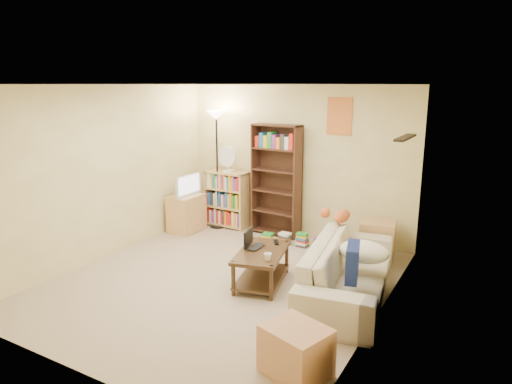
% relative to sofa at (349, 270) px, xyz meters
% --- Properties ---
extents(room, '(4.50, 4.54, 2.52)m').
position_rel_sofa_xyz_m(room, '(-1.55, -0.40, 1.30)').
color(room, tan).
rests_on(room, ground).
extents(sofa, '(2.50, 1.56, 0.65)m').
position_rel_sofa_xyz_m(sofa, '(0.00, 0.00, 0.00)').
color(sofa, beige).
rests_on(sofa, ground).
extents(navy_pillow, '(0.23, 0.45, 0.39)m').
position_rel_sofa_xyz_m(navy_pillow, '(0.18, -0.46, 0.30)').
color(navy_pillow, navy).
rests_on(navy_pillow, sofa).
extents(cream_blanket, '(0.60, 0.43, 0.26)m').
position_rel_sofa_xyz_m(cream_blanket, '(0.15, 0.08, 0.23)').
color(cream_blanket, silver).
rests_on(cream_blanket, sofa).
extents(tabby_cat, '(0.52, 0.24, 0.18)m').
position_rel_sofa_xyz_m(tabby_cat, '(-0.42, 0.80, 0.41)').
color(tabby_cat, '#CE5E2B').
rests_on(tabby_cat, sofa).
extents(coffee_table, '(0.77, 1.10, 0.44)m').
position_rel_sofa_xyz_m(coffee_table, '(-1.07, -0.22, -0.04)').
color(coffee_table, '#3E2717').
rests_on(coffee_table, ground).
extents(laptop, '(0.32, 0.22, 0.02)m').
position_rel_sofa_xyz_m(laptop, '(-1.14, -0.16, 0.13)').
color(laptop, black).
rests_on(laptop, coffee_table).
extents(laptop_screen, '(0.09, 0.33, 0.22)m').
position_rel_sofa_xyz_m(laptop_screen, '(-1.28, -0.19, 0.25)').
color(laptop_screen, white).
rests_on(laptop_screen, laptop).
extents(mug, '(0.12, 0.12, 0.09)m').
position_rel_sofa_xyz_m(mug, '(-0.86, -0.46, 0.16)').
color(mug, white).
rests_on(mug, coffee_table).
extents(tv_remote, '(0.14, 0.18, 0.02)m').
position_rel_sofa_xyz_m(tv_remote, '(-1.04, 0.13, 0.13)').
color(tv_remote, black).
rests_on(tv_remote, coffee_table).
extents(tv_stand, '(0.44, 0.60, 0.64)m').
position_rel_sofa_xyz_m(tv_stand, '(-3.25, 1.03, -0.01)').
color(tv_stand, '#DEBA6C').
rests_on(tv_stand, ground).
extents(television, '(0.65, 0.11, 0.37)m').
position_rel_sofa_xyz_m(television, '(-3.25, 1.03, 0.50)').
color(television, black).
rests_on(television, tv_stand).
extents(tall_bookshelf, '(0.86, 0.34, 1.87)m').
position_rel_sofa_xyz_m(tall_bookshelf, '(-1.82, 1.64, 0.66)').
color(tall_bookshelf, '#3D2117').
rests_on(tall_bookshelf, ground).
extents(short_bookshelf, '(0.79, 0.33, 1.01)m').
position_rel_sofa_xyz_m(short_bookshelf, '(-2.78, 1.61, 0.18)').
color(short_bookshelf, tan).
rests_on(short_bookshelf, ground).
extents(desk_fan, '(0.36, 0.20, 0.46)m').
position_rel_sofa_xyz_m(desk_fan, '(-2.73, 1.56, 0.91)').
color(desk_fan, white).
rests_on(desk_fan, short_bookshelf).
extents(floor_lamp, '(0.35, 0.35, 2.07)m').
position_rel_sofa_xyz_m(floor_lamp, '(-2.91, 1.51, 1.32)').
color(floor_lamp, black).
rests_on(floor_lamp, ground).
extents(side_table, '(0.56, 0.56, 0.56)m').
position_rel_sofa_xyz_m(side_table, '(-0.02, 1.41, -0.05)').
color(side_table, tan).
rests_on(side_table, ground).
extents(end_cabinet, '(0.65, 0.59, 0.45)m').
position_rel_sofa_xyz_m(end_cabinet, '(0.10, -1.73, -0.10)').
color(end_cabinet, tan).
rests_on(end_cabinet, ground).
extents(book_stacks, '(1.32, 0.34, 0.23)m').
position_rel_sofa_xyz_m(book_stacks, '(-1.14, 1.29, -0.23)').
color(book_stacks, red).
rests_on(book_stacks, ground).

